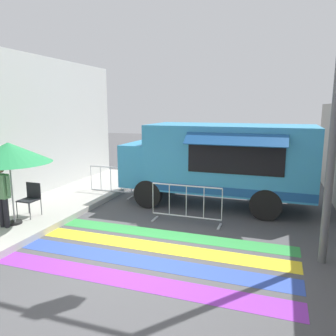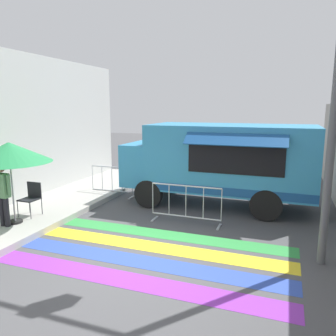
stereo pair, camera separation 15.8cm
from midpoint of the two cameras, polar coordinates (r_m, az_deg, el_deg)
The scene contains 9 objects.
ground_plane at distance 7.13m, azimuth -5.59°, elevation -15.61°, with size 60.00×60.00×0.00m, color #4C4C4F.
crosswalk_painted at distance 7.39m, azimuth -4.53°, elevation -14.56°, with size 6.40×2.84×0.01m.
food_truck at distance 10.53m, azimuth 7.80°, elevation 1.54°, with size 5.93×2.67×2.60m.
traffic_signal_pole at distance 7.07m, azimuth 19.28°, elevation 21.97°, with size 5.05×0.29×6.76m.
patio_umbrella at distance 9.08m, azimuth -26.47°, elevation 2.36°, with size 2.07×2.07×2.11m.
folding_chair at distance 9.83m, azimuth -23.20°, elevation -4.55°, with size 0.46×0.46×0.91m.
vendor_person at distance 9.10m, azimuth -27.38°, elevation -3.77°, with size 0.53×0.21×1.60m.
barricade_front at distance 8.95m, azimuth 2.69°, elevation -6.38°, with size 1.97×0.44×1.07m.
barricade_side at distance 11.80m, azimuth -10.31°, elevation -2.42°, with size 1.62×0.44×1.07m.
Camera 1 is at (2.62, -5.83, 3.14)m, focal length 35.00 mm.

